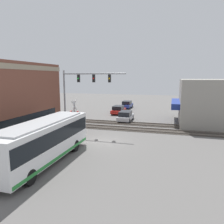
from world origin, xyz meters
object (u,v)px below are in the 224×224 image
at_px(pedestrian_at_crossing, 82,123).
at_px(city_bus, 44,140).
at_px(parked_car_blue, 127,105).
at_px(parked_car_red, 118,110).
at_px(crossing_signal, 74,112).
at_px(parked_car_silver, 126,116).

bearing_deg(pedestrian_at_crossing, city_bus, -172.25).
bearing_deg(city_bus, parked_car_blue, -0.00).
height_order(city_bus, parked_car_red, city_bus).
bearing_deg(parked_car_blue, crossing_signal, 173.73).
bearing_deg(parked_car_red, parked_car_silver, -156.34).
distance_m(crossing_signal, pedestrian_at_crossing, 1.61).
xyz_separation_m(city_bus, crossing_signal, (10.15, 2.29, 0.50)).
bearing_deg(parked_car_red, crossing_signal, 170.20).
bearing_deg(parked_car_blue, pedestrian_at_crossing, 176.12).
relative_size(parked_car_blue, pedestrian_at_crossing, 2.49).
relative_size(parked_car_silver, pedestrian_at_crossing, 2.40).
bearing_deg(crossing_signal, parked_car_silver, -33.71).
bearing_deg(parked_car_silver, crossing_signal, 146.29).
bearing_deg(city_bus, pedestrian_at_crossing, 7.75).
relative_size(city_bus, parked_car_silver, 2.34).
height_order(crossing_signal, pedestrian_at_crossing, crossing_signal).
xyz_separation_m(crossing_signal, parked_car_blue, (20.84, -2.29, -1.59)).
xyz_separation_m(city_bus, parked_car_silver, (17.48, -2.60, -1.11)).
distance_m(parked_car_silver, parked_car_red, 6.48).
relative_size(parked_car_red, parked_car_blue, 0.99).
distance_m(city_bus, crossing_signal, 10.42).
bearing_deg(pedestrian_at_crossing, parked_car_blue, -3.88).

